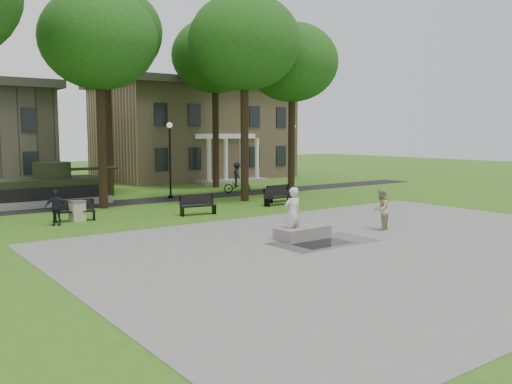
# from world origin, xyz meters

# --- Properties ---
(ground) EXTENTS (120.00, 120.00, 0.00)m
(ground) POSITION_xyz_m (0.00, 0.00, 0.00)
(ground) COLOR #2F5E16
(ground) RESTS_ON ground
(plaza) EXTENTS (22.00, 16.00, 0.02)m
(plaza) POSITION_xyz_m (0.00, -5.00, 0.01)
(plaza) COLOR gray
(plaza) RESTS_ON ground
(footpath) EXTENTS (44.00, 2.60, 0.01)m
(footpath) POSITION_xyz_m (0.00, 12.00, 0.01)
(footpath) COLOR black
(footpath) RESTS_ON ground
(building_right) EXTENTS (17.00, 12.00, 8.60)m
(building_right) POSITION_xyz_m (10.00, 26.00, 4.34)
(building_right) COLOR #9E8460
(building_right) RESTS_ON ground
(tree_1) EXTENTS (6.20, 6.20, 11.63)m
(tree_1) POSITION_xyz_m (-4.50, 10.50, 8.95)
(tree_1) COLOR black
(tree_1) RESTS_ON ground
(tree_2) EXTENTS (6.60, 6.60, 12.16)m
(tree_2) POSITION_xyz_m (3.50, 8.50, 9.32)
(tree_2) COLOR black
(tree_2) RESTS_ON ground
(tree_3) EXTENTS (6.00, 6.00, 11.19)m
(tree_3) POSITION_xyz_m (8.00, 9.50, 8.60)
(tree_3) COLOR black
(tree_3) RESTS_ON ground
(tree_4) EXTENTS (7.20, 7.20, 13.50)m
(tree_4) POSITION_xyz_m (-2.00, 16.00, 10.39)
(tree_4) COLOR black
(tree_4) RESTS_ON ground
(tree_5) EXTENTS (6.40, 6.40, 12.44)m
(tree_5) POSITION_xyz_m (6.50, 16.50, 9.67)
(tree_5) COLOR black
(tree_5) RESTS_ON ground
(lamp_mid) EXTENTS (0.36, 0.36, 4.73)m
(lamp_mid) POSITION_xyz_m (0.50, 12.30, 2.79)
(lamp_mid) COLOR black
(lamp_mid) RESTS_ON ground
(lamp_right) EXTENTS (0.36, 0.36, 4.73)m
(lamp_right) POSITION_xyz_m (10.50, 12.30, 2.79)
(lamp_right) COLOR black
(lamp_right) RESTS_ON ground
(tank_monument) EXTENTS (7.45, 3.40, 2.40)m
(tank_monument) POSITION_xyz_m (-6.46, 14.00, 0.86)
(tank_monument) COLOR gray
(tank_monument) RESTS_ON ground
(puddle) EXTENTS (2.20, 1.20, 0.00)m
(puddle) POSITION_xyz_m (-1.52, -3.66, 0.02)
(puddle) COLOR black
(puddle) RESTS_ON plaza
(concrete_block) EXTENTS (2.25, 1.12, 0.45)m
(concrete_block) POSITION_xyz_m (-1.47, -2.43, 0.24)
(concrete_block) COLOR gray
(concrete_block) RESTS_ON plaza
(skateboard) EXTENTS (0.79, 0.25, 0.07)m
(skateboard) POSITION_xyz_m (-1.64, -2.47, 0.06)
(skateboard) COLOR brown
(skateboard) RESTS_ON plaza
(skateboarder) EXTENTS (0.76, 0.52, 2.01)m
(skateboarder) POSITION_xyz_m (-1.91, -2.36, 1.02)
(skateboarder) COLOR silver
(skateboarder) RESTS_ON plaza
(friend_watching) EXTENTS (1.04, 0.94, 1.74)m
(friend_watching) POSITION_xyz_m (2.40, -3.00, 0.89)
(friend_watching) COLOR tan
(friend_watching) RESTS_ON plaza
(pedestrian_walker) EXTENTS (1.01, 0.74, 1.60)m
(pedestrian_walker) POSITION_xyz_m (-8.25, 6.34, 0.80)
(pedestrian_walker) COLOR black
(pedestrian_walker) RESTS_ON ground
(cyclist) EXTENTS (1.97, 1.18, 2.08)m
(cyclist) POSITION_xyz_m (5.62, 12.41, 0.85)
(cyclist) COLOR black
(cyclist) RESTS_ON ground
(park_bench_0) EXTENTS (1.85, 0.86, 1.00)m
(park_bench_0) POSITION_xyz_m (-7.22, 7.04, 0.52)
(park_bench_0) COLOR black
(park_bench_0) RESTS_ON ground
(park_bench_1) EXTENTS (1.85, 0.80, 1.00)m
(park_bench_1) POSITION_xyz_m (-1.62, 5.35, 0.52)
(park_bench_1) COLOR black
(park_bench_1) RESTS_ON ground
(park_bench_2) EXTENTS (1.81, 0.58, 1.00)m
(park_bench_2) POSITION_xyz_m (3.86, 5.78, 0.52)
(park_bench_2) COLOR black
(park_bench_2) RESTS_ON ground
(park_bench_3) EXTENTS (1.83, 0.68, 1.00)m
(park_bench_3) POSITION_xyz_m (4.90, 6.88, 0.52)
(park_bench_3) COLOR black
(park_bench_3) RESTS_ON ground
(trash_bin) EXTENTS (0.71, 0.71, 0.96)m
(trash_bin) POSITION_xyz_m (-7.10, 6.95, 0.49)
(trash_bin) COLOR #BAB599
(trash_bin) RESTS_ON ground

